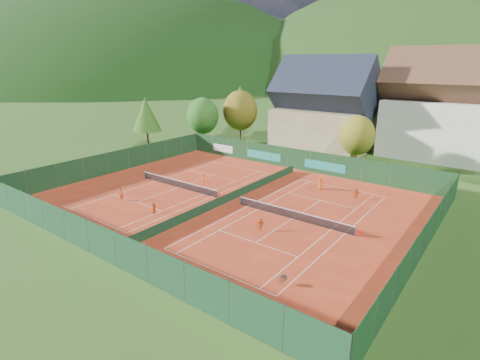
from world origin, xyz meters
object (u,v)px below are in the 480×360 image
object	(u,v)px
chalet	(324,112)
player_left_far	(203,179)
player_right_near	(261,224)
hotel_block_a	(455,112)
player_right_far_a	(320,184)
ball_hopper	(284,278)
player_left_mid	(154,209)
player_right_far_b	(356,194)
player_left_near	(121,194)

from	to	relation	value
chalet	player_left_far	bearing A→B (deg)	-97.51
player_right_near	hotel_block_a	bearing A→B (deg)	18.76
player_right_near	player_right_far_a	world-z (taller)	player_right_far_a
ball_hopper	player_right_far_a	bearing A→B (deg)	108.76
ball_hopper	player_right_far_a	distance (m)	21.42
player_left_mid	player_right_far_b	world-z (taller)	player_right_far_b
ball_hopper	player_right_far_b	size ratio (longest dim) A/B	0.66
chalet	player_right_near	world-z (taller)	chalet
player_left_mid	player_left_near	bearing A→B (deg)	166.21
chalet	player_right_near	size ratio (longest dim) A/B	13.03
chalet	player_left_near	distance (m)	38.10
ball_hopper	player_right_far_a	world-z (taller)	player_right_far_a
hotel_block_a	player_right_far_a	size ratio (longest dim) A/B	14.30
player_left_near	player_left_far	size ratio (longest dim) A/B	1.10
chalet	player_right_far_b	world-z (taller)	chalet
player_left_near	player_left_mid	distance (m)	5.97
chalet	player_left_mid	size ratio (longest dim) A/B	13.64
player_left_mid	player_right_far_b	size ratio (longest dim) A/B	0.98
ball_hopper	player_left_near	world-z (taller)	player_left_near
player_left_near	player_right_far_a	xyz separation A→B (m)	(16.10, 16.85, -0.00)
hotel_block_a	player_left_far	xyz separation A→B (m)	(-22.57, -33.08, -6.70)
player_left_mid	player_left_far	world-z (taller)	player_left_far
hotel_block_a	player_right_far_b	distance (m)	27.91
player_left_mid	player_left_far	distance (m)	10.72
player_right_near	player_right_far_b	world-z (taller)	player_right_near
ball_hopper	player_right_near	world-z (taller)	player_right_near
hotel_block_a	player_right_near	xyz separation A→B (m)	(-9.02, -40.14, -6.76)
ball_hopper	player_left_mid	world-z (taller)	player_left_mid
player_right_far_b	player_left_mid	bearing A→B (deg)	30.96
player_left_near	player_right_near	bearing A→B (deg)	-10.78
hotel_block_a	player_right_far_a	world-z (taller)	hotel_block_a
player_right_far_a	player_left_near	bearing A→B (deg)	42.01
player_left_mid	chalet	bearing A→B (deg)	78.97
chalet	hotel_block_a	distance (m)	19.94
player_left_far	player_left_near	bearing A→B (deg)	73.58
player_left_far	player_right_far_a	distance (m)	14.59
chalet	ball_hopper	xyz separation A→B (m)	(16.17, -40.45, -6.07)
player_right_far_b	chalet	bearing A→B (deg)	-73.56
player_left_mid	player_right_near	world-z (taller)	player_right_near
player_left_mid	player_right_near	bearing A→B (deg)	7.30
chalet	ball_hopper	distance (m)	43.99
chalet	player_left_mid	distance (m)	37.94
ball_hopper	player_left_mid	size ratio (longest dim) A/B	0.67
ball_hopper	player_left_near	distance (m)	23.25
hotel_block_a	player_left_mid	distance (m)	48.26
chalet	player_left_near	size ratio (longest dim) A/B	10.72
chalet	hotel_block_a	size ratio (longest dim) A/B	0.75
ball_hopper	player_left_mid	xyz separation A→B (m)	(-17.04, 3.00, 0.04)
player_right_far_a	ball_hopper	bearing A→B (deg)	104.46
player_left_near	player_right_far_a	bearing A→B (deg)	25.76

